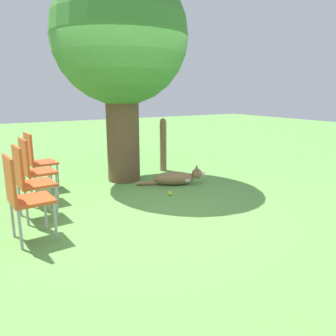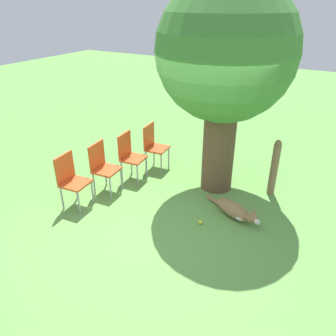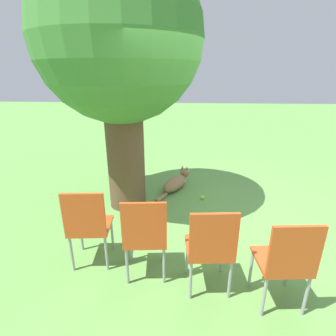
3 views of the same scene
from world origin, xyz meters
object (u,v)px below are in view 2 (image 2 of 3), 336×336
(oak_tree, at_px, (226,56))
(red_chair_0, at_px, (71,178))
(red_chair_2, at_px, (130,154))
(red_chair_3, at_px, (153,144))
(dog, at_px, (235,211))
(red_chair_1, at_px, (102,165))
(fence_post, at_px, (274,167))
(tennis_ball, at_px, (200,222))

(oak_tree, relative_size, red_chair_0, 3.85)
(red_chair_0, xyz_separation_m, red_chair_2, (0.31, 1.30, 0.00))
(red_chair_3, bearing_deg, dog, -27.54)
(red_chair_1, bearing_deg, oak_tree, 28.43)
(dog, relative_size, red_chair_1, 1.16)
(oak_tree, xyz_separation_m, fence_post, (1.00, 0.27, -1.91))
(fence_post, height_order, red_chair_2, fence_post)
(dog, relative_size, red_chair_3, 1.16)
(dog, distance_m, tennis_ball, 0.65)
(red_chair_2, relative_size, red_chair_3, 1.00)
(oak_tree, height_order, red_chair_1, oak_tree)
(red_chair_2, distance_m, tennis_ball, 2.09)
(red_chair_2, bearing_deg, fence_post, 12.04)
(dog, height_order, red_chair_0, red_chair_0)
(dog, relative_size, red_chair_2, 1.16)
(oak_tree, distance_m, red_chair_2, 2.58)
(fence_post, xyz_separation_m, red_chair_2, (-2.65, -0.81, 0.00))
(tennis_ball, bearing_deg, red_chair_2, 159.15)
(red_chair_1, distance_m, tennis_ball, 2.11)
(red_chair_0, relative_size, red_chair_1, 1.00)
(red_chair_0, xyz_separation_m, tennis_ball, (2.20, 0.58, -0.52))
(dog, distance_m, red_chair_0, 2.86)
(red_chair_2, height_order, red_chair_3, same)
(dog, height_order, fence_post, fence_post)
(red_chair_3, bearing_deg, red_chair_1, -108.35)
(red_chair_2, bearing_deg, oak_tree, 13.13)
(dog, bearing_deg, oak_tree, 156.43)
(red_chair_1, xyz_separation_m, tennis_ball, (2.04, -0.07, -0.52))
(fence_post, height_order, red_chair_0, fence_post)
(oak_tree, bearing_deg, red_chair_0, -136.70)
(red_chair_1, height_order, red_chair_2, same)
(red_chair_0, height_order, red_chair_1, same)
(dog, height_order, red_chair_1, red_chair_1)
(fence_post, xyz_separation_m, red_chair_0, (-2.95, -2.12, 0.00))
(red_chair_3, height_order, tennis_ball, red_chair_3)
(red_chair_2, bearing_deg, tennis_ball, -25.90)
(fence_post, xyz_separation_m, tennis_ball, (-0.76, -1.53, -0.51))
(red_chair_1, height_order, tennis_ball, red_chair_1)
(red_chair_2, relative_size, tennis_ball, 14.14)
(red_chair_1, bearing_deg, red_chair_3, 71.65)
(dog, height_order, tennis_ball, dog)
(red_chair_3, bearing_deg, fence_post, -1.32)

